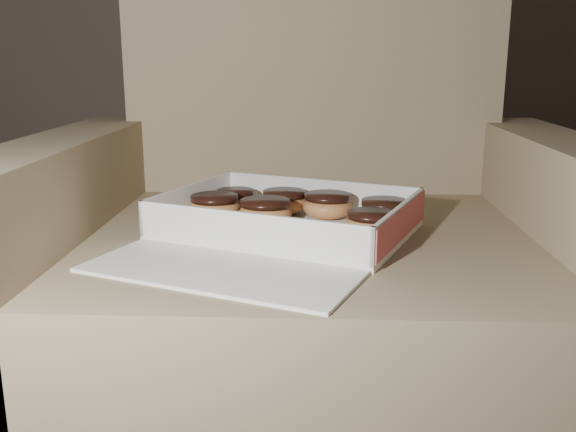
% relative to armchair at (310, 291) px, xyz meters
% --- Properties ---
extents(armchair, '(0.96, 0.81, 1.00)m').
position_rel_armchair_xyz_m(armchair, '(0.00, 0.00, 0.00)').
color(armchair, '#8C7759').
rests_on(armchair, floor).
extents(bakery_box, '(0.51, 0.55, 0.06)m').
position_rel_armchair_xyz_m(bakery_box, '(-0.05, -0.12, 0.15)').
color(bakery_box, white).
rests_on(bakery_box, armchair).
extents(donut_a, '(0.07, 0.07, 0.04)m').
position_rel_armchair_xyz_m(donut_a, '(-0.14, 0.04, 0.16)').
color(donut_a, '#E59550').
rests_on(donut_a, bakery_box).
extents(donut_b, '(0.08, 0.08, 0.04)m').
position_rel_armchair_xyz_m(donut_b, '(0.09, -0.13, 0.16)').
color(donut_b, '#E59550').
rests_on(donut_b, bakery_box).
extents(donut_c, '(0.09, 0.09, 0.04)m').
position_rel_armchair_xyz_m(donut_c, '(-0.16, -0.04, 0.16)').
color(donut_c, '#E59550').
rests_on(donut_c, bakery_box).
extents(donut_d, '(0.08, 0.08, 0.04)m').
position_rel_armchair_xyz_m(donut_d, '(0.12, -0.05, 0.16)').
color(donut_d, '#E59550').
rests_on(donut_d, bakery_box).
extents(donut_e, '(0.09, 0.09, 0.04)m').
position_rel_armchair_xyz_m(donut_e, '(-0.07, -0.07, 0.16)').
color(donut_e, '#E59550').
rests_on(donut_e, bakery_box).
extents(donut_f, '(0.09, 0.09, 0.04)m').
position_rel_armchair_xyz_m(donut_f, '(0.03, -0.02, 0.16)').
color(donut_f, '#E59550').
rests_on(donut_f, bakery_box).
extents(donut_g, '(0.08, 0.08, 0.04)m').
position_rel_armchair_xyz_m(donut_g, '(-0.05, 0.01, 0.16)').
color(donut_g, '#E59550').
rests_on(donut_g, bakery_box).
extents(crumb_a, '(0.01, 0.01, 0.00)m').
position_rel_armchair_xyz_m(crumb_a, '(-0.20, -0.11, 0.14)').
color(crumb_a, black).
rests_on(crumb_a, bakery_box).
extents(crumb_b, '(0.01, 0.01, 0.00)m').
position_rel_armchair_xyz_m(crumb_b, '(-0.11, -0.10, 0.14)').
color(crumb_b, black).
rests_on(crumb_b, bakery_box).
extents(crumb_c, '(0.01, 0.01, 0.00)m').
position_rel_armchair_xyz_m(crumb_c, '(-0.06, -0.13, 0.14)').
color(crumb_c, black).
rests_on(crumb_c, bakery_box).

